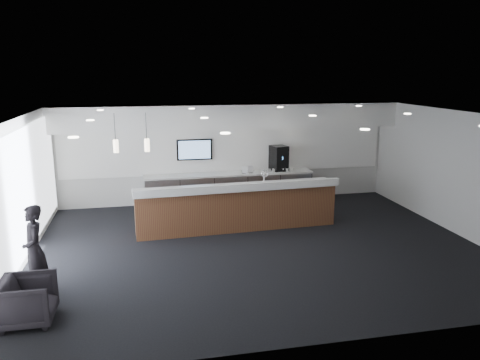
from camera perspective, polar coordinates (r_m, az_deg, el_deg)
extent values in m
plane|color=black|center=(10.84, 2.28, -8.12)|extent=(10.00, 10.00, 0.00)
cube|color=black|center=(10.14, 2.44, 7.88)|extent=(10.00, 8.00, 0.02)
cube|color=silver|center=(14.22, -1.58, 3.33)|extent=(10.00, 0.02, 3.00)
cube|color=silver|center=(10.40, -25.46, -1.67)|extent=(0.02, 8.00, 3.00)
cube|color=silver|center=(12.56, 25.07, 0.75)|extent=(0.02, 8.00, 3.00)
cube|color=white|center=(13.63, -1.27, 7.78)|extent=(10.00, 0.90, 0.70)
cube|color=white|center=(14.17, -1.56, 3.71)|extent=(9.80, 0.06, 1.40)
cube|color=silver|center=(10.39, -25.24, -1.67)|extent=(0.04, 7.36, 2.55)
cube|color=#919399|center=(14.09, -1.29, -1.13)|extent=(5.00, 0.60, 0.90)
cube|color=white|center=(13.98, -1.30, 0.76)|extent=(5.06, 0.66, 0.05)
cylinder|color=silver|center=(13.56, -9.38, -1.69)|extent=(0.60, 0.02, 0.02)
cylinder|color=silver|center=(13.63, -5.18, -1.48)|extent=(0.60, 0.02, 0.02)
cylinder|color=silver|center=(13.78, -1.05, -1.27)|extent=(0.60, 0.02, 0.02)
cylinder|color=silver|center=(13.99, 2.98, -1.06)|extent=(0.60, 0.02, 0.02)
cylinder|color=silver|center=(14.27, 6.86, -0.85)|extent=(0.60, 0.02, 0.02)
cube|color=black|center=(13.97, -5.57, 3.71)|extent=(1.05, 0.07, 0.62)
cube|color=#2E65BA|center=(13.93, -5.55, 3.69)|extent=(0.95, 0.01, 0.54)
cylinder|color=#FFE9C6|center=(10.72, -11.24, 3.89)|extent=(0.12, 0.12, 0.30)
cylinder|color=#FFE9C6|center=(10.74, -14.98, 3.71)|extent=(0.12, 0.12, 0.30)
cube|color=#582B1D|center=(11.88, -0.39, -3.50)|extent=(5.09, 0.95, 1.05)
cube|color=white|center=(11.73, -0.39, -0.90)|extent=(5.17, 1.04, 0.06)
cube|color=white|center=(11.34, 0.10, -0.93)|extent=(5.14, 0.37, 0.18)
cylinder|color=silver|center=(11.98, 2.94, 0.22)|extent=(0.04, 0.04, 0.28)
torus|color=silver|center=(11.89, 3.02, 0.81)|extent=(0.19, 0.04, 0.19)
cube|color=black|center=(14.33, 4.74, 2.68)|extent=(0.55, 0.59, 0.76)
cube|color=silver|center=(14.16, 5.02, 1.01)|extent=(0.27, 0.12, 0.02)
cube|color=white|center=(13.91, 0.56, 1.25)|extent=(0.15, 0.07, 0.21)
cube|color=white|center=(13.95, 1.27, 1.32)|extent=(0.17, 0.05, 0.23)
imported|color=black|center=(8.37, -24.47, -13.25)|extent=(0.84, 0.82, 0.75)
imported|color=black|center=(9.20, -23.79, -7.79)|extent=(0.56, 0.69, 1.64)
imported|color=white|center=(14.32, 6.28, 1.28)|extent=(0.10, 0.10, 0.10)
imported|color=white|center=(14.28, 5.74, 1.26)|extent=(0.14, 0.14, 0.10)
imported|color=white|center=(14.24, 5.20, 1.24)|extent=(0.13, 0.13, 0.10)
imported|color=white|center=(14.20, 4.66, 1.21)|extent=(0.13, 0.13, 0.10)
imported|color=white|center=(14.16, 4.12, 1.19)|extent=(0.14, 0.14, 0.10)
imported|color=white|center=(14.12, 3.57, 1.17)|extent=(0.11, 0.11, 0.10)
imported|color=white|center=(14.09, 3.02, 1.14)|extent=(0.15, 0.15, 0.10)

